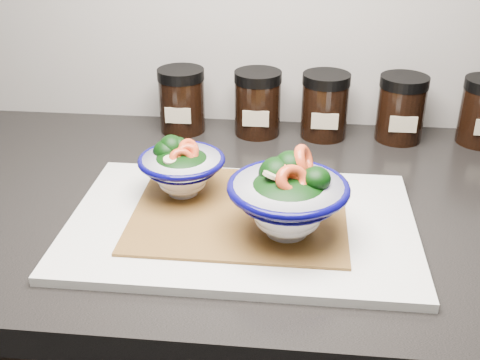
# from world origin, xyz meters

# --- Properties ---
(countertop) EXTENTS (3.50, 0.60, 0.04)m
(countertop) POSITION_xyz_m (0.00, 1.45, 0.88)
(countertop) COLOR black
(countertop) RESTS_ON cabinet
(cutting_board) EXTENTS (0.45, 0.30, 0.01)m
(cutting_board) POSITION_xyz_m (-0.15, 1.37, 0.91)
(cutting_board) COLOR silver
(cutting_board) RESTS_ON countertop
(bamboo_mat) EXTENTS (0.28, 0.24, 0.00)m
(bamboo_mat) POSITION_xyz_m (-0.16, 1.39, 0.91)
(bamboo_mat) COLOR olive
(bamboo_mat) RESTS_ON cutting_board
(bowl_left) EXTENTS (0.12, 0.12, 0.08)m
(bowl_left) POSITION_xyz_m (-0.24, 1.43, 0.95)
(bowl_left) COLOR white
(bowl_left) RESTS_ON bamboo_mat
(bowl_right) EXTENTS (0.15, 0.15, 0.11)m
(bowl_right) POSITION_xyz_m (-0.09, 1.34, 0.96)
(bowl_right) COLOR white
(bowl_right) RESTS_ON bamboo_mat
(spice_jar_a) EXTENTS (0.08, 0.08, 0.11)m
(spice_jar_a) POSITION_xyz_m (-0.29, 1.69, 0.96)
(spice_jar_a) COLOR black
(spice_jar_a) RESTS_ON countertop
(spice_jar_b) EXTENTS (0.08, 0.08, 0.11)m
(spice_jar_b) POSITION_xyz_m (-0.16, 1.69, 0.96)
(spice_jar_b) COLOR black
(spice_jar_b) RESTS_ON countertop
(spice_jar_c) EXTENTS (0.08, 0.08, 0.11)m
(spice_jar_c) POSITION_xyz_m (-0.04, 1.69, 0.96)
(spice_jar_c) COLOR black
(spice_jar_c) RESTS_ON countertop
(spice_jar_d) EXTENTS (0.08, 0.08, 0.11)m
(spice_jar_d) POSITION_xyz_m (0.09, 1.69, 0.96)
(spice_jar_d) COLOR black
(spice_jar_d) RESTS_ON countertop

